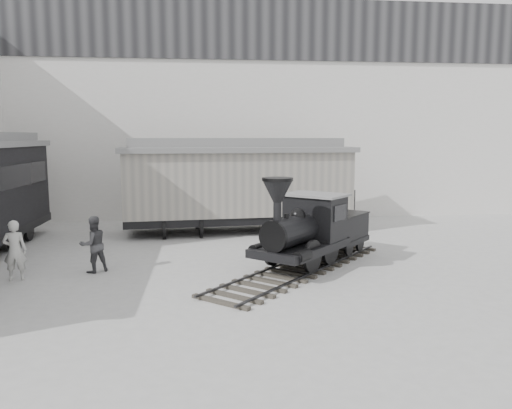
{
  "coord_description": "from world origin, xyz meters",
  "views": [
    {
      "loc": [
        -1.5,
        -11.63,
        4.17
      ],
      "look_at": [
        0.21,
        4.41,
        2.0
      ],
      "focal_mm": 35.0,
      "sensor_mm": 36.0,
      "label": 1
    }
  ],
  "objects": [
    {
      "name": "ground",
      "position": [
        0.0,
        0.0,
        0.0
      ],
      "size": [
        90.0,
        90.0,
        0.0
      ],
      "primitive_type": "plane",
      "color": "#9E9E9B"
    },
    {
      "name": "north_wall",
      "position": [
        0.0,
        14.98,
        5.55
      ],
      "size": [
        34.0,
        2.51,
        11.0
      ],
      "color": "silver",
      "rests_on": "ground"
    },
    {
      "name": "locomotive",
      "position": [
        1.94,
        3.99,
        1.09
      ],
      "size": [
        6.89,
        7.44,
        2.94
      ],
      "rotation": [
        0.0,
        0.0,
        -0.73
      ],
      "color": "#39352E",
      "rests_on": "ground"
    },
    {
      "name": "boxcar",
      "position": [
        0.02,
        10.29,
        2.17
      ],
      "size": [
        10.37,
        4.05,
        4.15
      ],
      "rotation": [
        0.0,
        0.0,
        0.09
      ],
      "color": "black",
      "rests_on": "ground"
    },
    {
      "name": "visitor_a",
      "position": [
        -7.01,
        3.29,
        0.9
      ],
      "size": [
        0.7,
        0.51,
        1.8
      ],
      "primitive_type": "imported",
      "rotation": [
        0.0,
        0.0,
        3.27
      ],
      "color": "#B9B8B2",
      "rests_on": "ground"
    },
    {
      "name": "visitor_b",
      "position": [
        -4.92,
        3.98,
        0.88
      ],
      "size": [
        1.08,
        1.03,
        1.76
      ],
      "primitive_type": "imported",
      "rotation": [
        0.0,
        0.0,
        3.73
      ],
      "color": "#3D3D40",
      "rests_on": "ground"
    }
  ]
}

